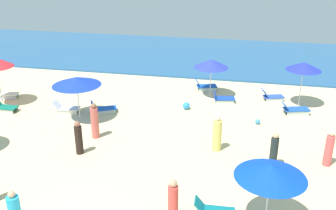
# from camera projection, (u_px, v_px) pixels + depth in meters

# --- Properties ---
(ocean) EXTENTS (60.00, 12.17, 0.12)m
(ocean) POSITION_uv_depth(u_px,v_px,m) (187.00, 54.00, 31.75)
(ocean) COLOR #26598C
(ocean) RESTS_ON ground_plane
(umbrella_0) EXTENTS (1.90, 1.90, 2.55)m
(umbrella_0) POSITION_uv_depth(u_px,v_px,m) (304.00, 66.00, 20.76)
(umbrella_0) COLOR silver
(umbrella_0) RESTS_ON ground_plane
(lounge_chair_0_0) EXTENTS (1.56, 1.00, 0.66)m
(lounge_chair_0_0) POSITION_uv_depth(u_px,v_px,m) (295.00, 109.00, 20.45)
(lounge_chair_0_0) COLOR silver
(lounge_chair_0_0) RESTS_ON ground_plane
(lounge_chair_0_1) EXTENTS (1.40, 0.92, 0.73)m
(lounge_chair_0_1) POSITION_uv_depth(u_px,v_px,m) (272.00, 96.00, 22.28)
(lounge_chair_0_1) COLOR silver
(lounge_chair_0_1) RESTS_ON ground_plane
(umbrella_1) EXTENTS (2.02, 2.02, 2.31)m
(umbrella_1) POSITION_uv_depth(u_px,v_px,m) (211.00, 63.00, 22.18)
(umbrella_1) COLOR silver
(umbrella_1) RESTS_ON ground_plane
(lounge_chair_1_0) EXTENTS (1.35, 0.87, 0.64)m
(lounge_chair_1_0) POSITION_uv_depth(u_px,v_px,m) (223.00, 98.00, 22.11)
(lounge_chair_1_0) COLOR silver
(lounge_chair_1_0) RESTS_ON ground_plane
(lounge_chair_1_1) EXTENTS (1.46, 1.03, 0.73)m
(lounge_chair_1_1) POSITION_uv_depth(u_px,v_px,m) (205.00, 86.00, 23.89)
(lounge_chair_1_1) COLOR silver
(lounge_chair_1_1) RESTS_ON ground_plane
(umbrella_3) EXTENTS (2.21, 2.21, 2.27)m
(umbrella_3) POSITION_uv_depth(u_px,v_px,m) (271.00, 171.00, 11.53)
(umbrella_3) COLOR silver
(umbrella_3) RESTS_ON ground_plane
(lounge_chair_4_0) EXTENTS (1.51, 0.89, 0.73)m
(lounge_chair_4_0) POSITION_uv_depth(u_px,v_px,m) (5.00, 94.00, 22.63)
(lounge_chair_4_0) COLOR silver
(lounge_chair_4_0) RESTS_ON ground_plane
(lounge_chair_4_1) EXTENTS (1.34, 0.62, 0.74)m
(lounge_chair_4_1) POSITION_uv_depth(u_px,v_px,m) (4.00, 107.00, 20.82)
(lounge_chair_4_1) COLOR silver
(lounge_chair_4_1) RESTS_ON ground_plane
(umbrella_5) EXTENTS (2.47, 2.47, 2.31)m
(umbrella_5) POSITION_uv_depth(u_px,v_px,m) (76.00, 81.00, 19.17)
(umbrella_5) COLOR silver
(umbrella_5) RESTS_ON ground_plane
(lounge_chair_5_0) EXTENTS (1.46, 0.79, 0.65)m
(lounge_chair_5_0) POSITION_uv_depth(u_px,v_px,m) (66.00, 108.00, 20.63)
(lounge_chair_5_0) COLOR silver
(lounge_chair_5_0) RESTS_ON ground_plane
(lounge_chair_5_1) EXTENTS (1.45, 1.08, 0.68)m
(lounge_chair_5_1) POSITION_uv_depth(u_px,v_px,m) (103.00, 108.00, 20.70)
(lounge_chair_5_1) COLOR silver
(lounge_chair_5_1) RESTS_ON ground_plane
(beachgoer_0) EXTENTS (0.38, 0.38, 1.53)m
(beachgoer_0) POSITION_uv_depth(u_px,v_px,m) (79.00, 138.00, 16.39)
(beachgoer_0) COLOR black
(beachgoer_0) RESTS_ON ground_plane
(beachgoer_1) EXTENTS (0.44, 0.44, 1.55)m
(beachgoer_1) POSITION_uv_depth(u_px,v_px,m) (274.00, 151.00, 15.36)
(beachgoer_1) COLOR #202A2D
(beachgoer_1) RESTS_ON ground_plane
(beachgoer_2) EXTENTS (0.42, 0.42, 1.69)m
(beachgoer_2) POSITION_uv_depth(u_px,v_px,m) (173.00, 204.00, 12.09)
(beachgoer_2) COLOR #E84945
(beachgoer_2) RESTS_ON ground_plane
(beachgoer_3) EXTENTS (0.51, 0.51, 1.61)m
(beachgoer_3) POSITION_uv_depth(u_px,v_px,m) (217.00, 135.00, 16.66)
(beachgoer_3) COLOR #E9D66A
(beachgoer_3) RESTS_ON ground_plane
(beachgoer_4) EXTENTS (0.41, 0.41, 1.56)m
(beachgoer_4) POSITION_uv_depth(u_px,v_px,m) (329.00, 149.00, 15.49)
(beachgoer_4) COLOR #EA5659
(beachgoer_4) RESTS_ON ground_plane
(beachgoer_7) EXTENTS (0.49, 0.49, 1.73)m
(beachgoer_7) POSITION_uv_depth(u_px,v_px,m) (95.00, 122.00, 17.75)
(beachgoer_7) COLOR #D56058
(beachgoer_7) RESTS_ON ground_plane
(beach_ball_0) EXTENTS (0.26, 0.26, 0.26)m
(beach_ball_0) POSITION_uv_depth(u_px,v_px,m) (258.00, 122.00, 19.35)
(beach_ball_0) COLOR #3F8CCA
(beach_ball_0) RESTS_ON ground_plane
(beach_ball_1) EXTENTS (0.40, 0.40, 0.40)m
(beach_ball_1) POSITION_uv_depth(u_px,v_px,m) (186.00, 106.00, 21.12)
(beach_ball_1) COLOR #2C93DB
(beach_ball_1) RESTS_ON ground_plane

